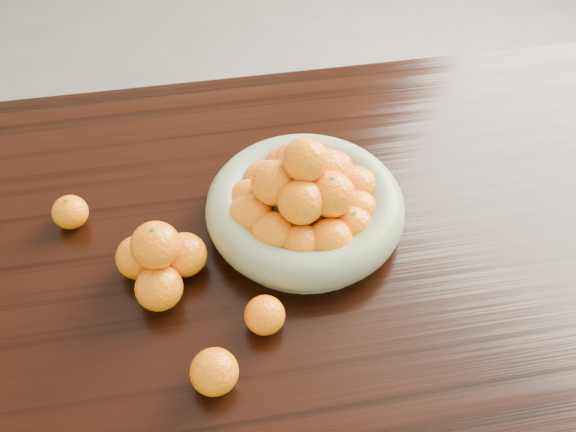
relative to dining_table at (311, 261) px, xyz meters
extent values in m
plane|color=#5F5D5A|center=(0.00, 0.00, -0.66)|extent=(5.00, 5.00, 0.00)
cube|color=black|center=(0.00, 0.00, 0.07)|extent=(2.00, 1.00, 0.04)
cylinder|color=gray|center=(-0.01, 0.03, 0.10)|extent=(0.33, 0.33, 0.02)
torus|color=gray|center=(-0.01, 0.03, 0.13)|extent=(0.37, 0.37, 0.07)
ellipsoid|color=orange|center=(0.09, 0.05, 0.15)|extent=(0.08, 0.08, 0.08)
ellipsoid|color=orange|center=(0.06, 0.10, 0.14)|extent=(0.08, 0.08, 0.08)
ellipsoid|color=orange|center=(0.02, 0.13, 0.14)|extent=(0.08, 0.08, 0.08)
ellipsoid|color=orange|center=(-0.03, 0.13, 0.15)|extent=(0.09, 0.09, 0.08)
ellipsoid|color=orange|center=(-0.08, 0.10, 0.14)|extent=(0.08, 0.08, 0.08)
ellipsoid|color=orange|center=(-0.11, 0.05, 0.14)|extent=(0.08, 0.08, 0.07)
ellipsoid|color=orange|center=(-0.11, 0.01, 0.15)|extent=(0.09, 0.09, 0.08)
ellipsoid|color=orange|center=(-0.08, -0.04, 0.15)|extent=(0.08, 0.08, 0.08)
ellipsoid|color=orange|center=(-0.03, -0.06, 0.14)|extent=(0.08, 0.08, 0.07)
ellipsoid|color=orange|center=(0.02, -0.07, 0.15)|extent=(0.08, 0.08, 0.08)
ellipsoid|color=orange|center=(0.06, -0.04, 0.14)|extent=(0.08, 0.08, 0.07)
ellipsoid|color=orange|center=(0.08, 0.00, 0.14)|extent=(0.08, 0.08, 0.07)
ellipsoid|color=orange|center=(0.00, 0.03, 0.14)|extent=(0.08, 0.08, 0.07)
ellipsoid|color=orange|center=(0.03, 0.05, 0.20)|extent=(0.09, 0.09, 0.08)
ellipsoid|color=orange|center=(-0.02, 0.08, 0.20)|extent=(0.08, 0.08, 0.07)
ellipsoid|color=orange|center=(-0.07, 0.03, 0.20)|extent=(0.09, 0.09, 0.08)
ellipsoid|color=orange|center=(-0.03, -0.02, 0.20)|extent=(0.08, 0.08, 0.08)
ellipsoid|color=orange|center=(0.03, -0.01, 0.20)|extent=(0.09, 0.09, 0.08)
ellipsoid|color=orange|center=(-0.01, 0.03, 0.25)|extent=(0.08, 0.08, 0.08)
ellipsoid|color=orange|center=(-0.28, -0.11, 0.13)|extent=(0.08, 0.08, 0.08)
ellipsoid|color=orange|center=(-0.24, -0.04, 0.13)|extent=(0.08, 0.08, 0.08)
ellipsoid|color=orange|center=(-0.32, -0.03, 0.13)|extent=(0.08, 0.08, 0.08)
ellipsoid|color=orange|center=(-0.28, -0.06, 0.19)|extent=(0.08, 0.08, 0.08)
ellipsoid|color=orange|center=(-0.44, 0.10, 0.12)|extent=(0.07, 0.07, 0.06)
ellipsoid|color=orange|center=(-0.21, -0.27, 0.12)|extent=(0.08, 0.08, 0.07)
ellipsoid|color=orange|center=(-0.12, -0.18, 0.12)|extent=(0.07, 0.07, 0.06)
camera|label=1|loc=(-0.17, -0.75, 1.02)|focal=40.00mm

